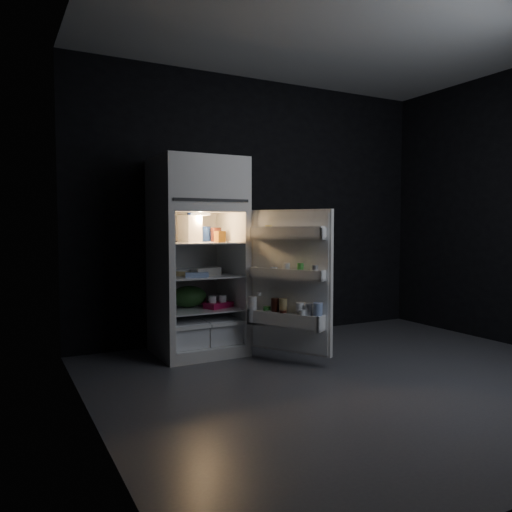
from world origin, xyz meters
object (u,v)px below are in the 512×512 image
milk_jug (190,229)px  egg_carton (206,272)px  fridge_door (289,284)px  refrigerator (196,249)px  yogurt_tray (219,305)px

milk_jug → egg_carton: (0.12, -0.10, -0.38)m
milk_jug → egg_carton: bearing=-61.9°
fridge_door → milk_jug: fridge_door is taller
refrigerator → egg_carton: (0.04, -0.14, -0.19)m
refrigerator → milk_jug: bearing=-155.8°
egg_carton → yogurt_tray: egg_carton is taller
milk_jug → egg_carton: 0.42m
yogurt_tray → fridge_door: bearing=-76.0°
refrigerator → milk_jug: (-0.08, -0.03, 0.19)m
refrigerator → milk_jug: 0.21m
milk_jug → egg_carton: size_ratio=0.88×
egg_carton → yogurt_tray: 0.33m
fridge_door → egg_carton: fridge_door is taller
yogurt_tray → refrigerator: bearing=114.9°
fridge_door → egg_carton: 0.78m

